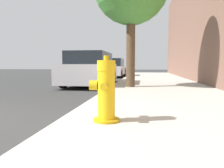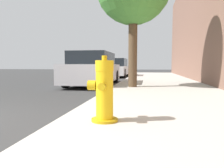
% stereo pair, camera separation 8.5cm
% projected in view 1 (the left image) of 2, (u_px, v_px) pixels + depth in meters
% --- Properties ---
extents(sidewalk_slab, '(3.53, 40.00, 0.11)m').
position_uv_depth(sidewalk_slab, '(194.00, 137.00, 2.49)').
color(sidewalk_slab, beige).
rests_on(sidewalk_slab, ground_plane).
extents(fire_hydrant, '(0.41, 0.42, 0.89)m').
position_uv_depth(fire_hydrant, '(106.00, 92.00, 2.94)').
color(fire_hydrant, '#C39C11').
rests_on(fire_hydrant, sidewalk_slab).
extents(parked_car_near, '(1.70, 4.57, 1.42)m').
position_uv_depth(parked_car_near, '(91.00, 69.00, 9.48)').
color(parked_car_near, '#B7B7BC').
rests_on(parked_car_near, ground_plane).
extents(parked_car_mid, '(1.82, 4.47, 1.34)m').
position_uv_depth(parked_car_mid, '(112.00, 68.00, 16.20)').
color(parked_car_mid, silver).
rests_on(parked_car_mid, ground_plane).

